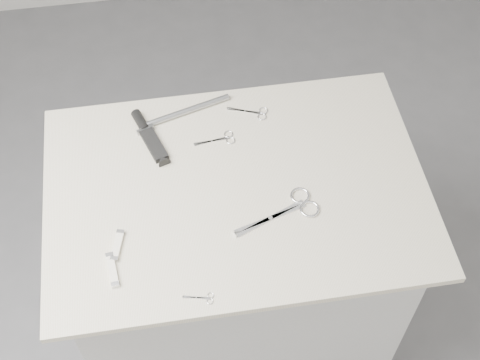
{
  "coord_description": "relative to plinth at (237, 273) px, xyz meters",
  "views": [
    {
      "loc": [
        -0.15,
        -1.01,
        2.34
      ],
      "look_at": [
        0.01,
        0.02,
        0.92
      ],
      "focal_mm": 50.0,
      "sensor_mm": 36.0,
      "label": 1
    }
  ],
  "objects": [
    {
      "name": "display_board",
      "position": [
        0.0,
        0.0,
        0.46
      ],
      "size": [
        1.0,
        0.7,
        0.02
      ],
      "primitive_type": "cube",
      "color": "beige",
      "rests_on": "plinth"
    },
    {
      "name": "pocket_knife_a",
      "position": [
        -0.32,
        -0.13,
        0.48
      ],
      "size": [
        0.04,
        0.09,
        0.01
      ],
      "rotation": [
        0.0,
        0.0,
        1.31
      ],
      "color": "white",
      "rests_on": "display_board"
    },
    {
      "name": "sheathed_knife",
      "position": [
        -0.22,
        0.21,
        0.48
      ],
      "size": [
        0.09,
        0.19,
        0.02
      ],
      "rotation": [
        0.0,
        0.0,
        1.9
      ],
      "color": "black",
      "rests_on": "display_board"
    },
    {
      "name": "large_shears",
      "position": [
        0.13,
        -0.09,
        0.47
      ],
      "size": [
        0.23,
        0.13,
        0.01
      ],
      "rotation": [
        0.0,
        0.0,
        0.34
      ],
      "color": "silver",
      "rests_on": "display_board"
    },
    {
      "name": "embroidery_scissors_a",
      "position": [
        -0.02,
        0.17,
        0.47
      ],
      "size": [
        0.11,
        0.05,
        0.0
      ],
      "rotation": [
        0.0,
        0.0,
        0.11
      ],
      "color": "silver",
      "rests_on": "display_board"
    },
    {
      "name": "metal_rail",
      "position": [
        -0.1,
        0.28,
        0.48
      ],
      "size": [
        0.25,
        0.09,
        0.02
      ],
      "primitive_type": "cylinder",
      "rotation": [
        0.0,
        1.57,
        0.29
      ],
      "color": "#96999E",
      "rests_on": "display_board"
    },
    {
      "name": "pocket_knife_b",
      "position": [
        -0.33,
        -0.2,
        0.48
      ],
      "size": [
        0.03,
        0.09,
        0.01
      ],
      "rotation": [
        0.0,
        0.0,
        1.69
      ],
      "color": "white",
      "rests_on": "display_board"
    },
    {
      "name": "ground",
      "position": [
        0.0,
        0.0,
        -0.46
      ],
      "size": [
        4.0,
        4.0,
        0.01
      ],
      "primitive_type": "cube",
      "color": "slate",
      "rests_on": "ground"
    },
    {
      "name": "plinth",
      "position": [
        0.0,
        0.0,
        0.0
      ],
      "size": [
        0.9,
        0.6,
        0.9
      ],
      "primitive_type": "cube",
      "color": "#B6B6B3",
      "rests_on": "ground"
    },
    {
      "name": "embroidery_scissors_b",
      "position": [
        0.09,
        0.25,
        0.47
      ],
      "size": [
        0.12,
        0.07,
        0.0
      ],
      "rotation": [
        0.0,
        0.0,
        -0.36
      ],
      "color": "silver",
      "rests_on": "display_board"
    },
    {
      "name": "tiny_scissors",
      "position": [
        -0.13,
        -0.3,
        0.47
      ],
      "size": [
        0.07,
        0.03,
        0.0
      ],
      "rotation": [
        0.0,
        0.0,
        -0.22
      ],
      "color": "silver",
      "rests_on": "display_board"
    }
  ]
}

